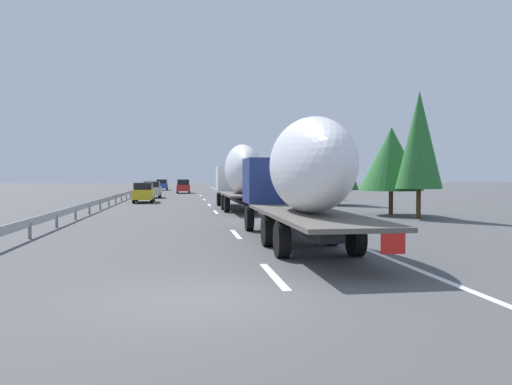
{
  "coord_description": "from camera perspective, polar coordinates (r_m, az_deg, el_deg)",
  "views": [
    {
      "loc": [
        -9.65,
        0.3,
        2.34
      ],
      "look_at": [
        20.35,
        -4.03,
        1.36
      ],
      "focal_mm": 35.59,
      "sensor_mm": 36.0,
      "label": 1
    }
  ],
  "objects": [
    {
      "name": "car_blue_sedan",
      "position": [
        85.75,
        -10.52,
        0.87
      ],
      "size": [
        4.51,
        1.87,
        1.79
      ],
      "color": "#28479E",
      "rests_on": "ground_plane"
    },
    {
      "name": "lane_stripe_5",
      "position": [
        61.53,
        -6.24,
        -0.33
      ],
      "size": [
        3.2,
        0.2,
        0.01
      ],
      "primitive_type": "cube",
      "color": "white",
      "rests_on": "ground_plane"
    },
    {
      "name": "lane_stripe_2",
      "position": [
        33.1,
        -4.55,
        -2.2
      ],
      "size": [
        3.2,
        0.2,
        0.01
      ],
      "primitive_type": "cube",
      "color": "white",
      "rests_on": "ground_plane"
    },
    {
      "name": "car_silver_hatch",
      "position": [
        55.9,
        -11.61,
        0.34
      ],
      "size": [
        4.17,
        1.85,
        1.76
      ],
      "color": "#ADB2B7",
      "rests_on": "ground_plane"
    },
    {
      "name": "ground_plane",
      "position": [
        49.71,
        -7.85,
        -0.86
      ],
      "size": [
        260.0,
        260.0,
        0.0
      ],
      "primitive_type": "plane",
      "color": "#4C4C4F"
    },
    {
      "name": "guardrail_median",
      "position": [
        52.99,
        -14.38,
        -0.11
      ],
      "size": [
        94.0,
        0.1,
        0.76
      ],
      "color": "#9EA0A5",
      "rests_on": "ground_plane"
    },
    {
      "name": "edge_line_right",
      "position": [
        55.01,
        -2.15,
        -0.58
      ],
      "size": [
        110.0,
        0.2,
        0.01
      ],
      "primitive_type": "cube",
      "color": "white",
      "rests_on": "ground_plane"
    },
    {
      "name": "car_yellow_coupe",
      "position": [
        46.07,
        -12.5,
        0.02
      ],
      "size": [
        4.71,
        1.73,
        1.76
      ],
      "color": "gold",
      "rests_on": "ground_plane"
    },
    {
      "name": "tree_0",
      "position": [
        29.3,
        17.87,
        5.65
      ],
      "size": [
        2.52,
        2.52,
        7.02
      ],
      "color": "#472D19",
      "rests_on": "ground_plane"
    },
    {
      "name": "road_sign",
      "position": [
        56.18,
        -1.05,
        1.53
      ],
      "size": [
        0.1,
        0.9,
        2.91
      ],
      "color": "gray",
      "rests_on": "ground_plane"
    },
    {
      "name": "tree_3",
      "position": [
        53.89,
        5.26,
        4.01
      ],
      "size": [
        3.53,
        3.53,
        7.36
      ],
      "color": "#472D19",
      "rests_on": "ground_plane"
    },
    {
      "name": "truck_trailing",
      "position": [
        17.17,
        4.93,
        1.97
      ],
      "size": [
        13.42,
        2.55,
        4.16
      ],
      "color": "navy",
      "rests_on": "ground_plane"
    },
    {
      "name": "lane_stripe_0",
      "position": [
        12.07,
        2.0,
        -9.32
      ],
      "size": [
        3.2,
        0.2,
        0.01
      ],
      "primitive_type": "cube",
      "color": "white",
      "rests_on": "ground_plane"
    },
    {
      "name": "tree_2",
      "position": [
        87.9,
        0.1,
        2.85
      ],
      "size": [
        2.72,
        2.72,
        6.31
      ],
      "color": "#472D19",
      "rests_on": "ground_plane"
    },
    {
      "name": "tree_4",
      "position": [
        31.63,
        14.96,
        3.67
      ],
      "size": [
        3.85,
        3.85,
        5.29
      ],
      "color": "#472D19",
      "rests_on": "ground_plane"
    },
    {
      "name": "car_red_compact",
      "position": [
        70.32,
        -8.18,
        0.7
      ],
      "size": [
        4.51,
        1.81,
        1.89
      ],
      "color": "red",
      "rests_on": "ground_plane"
    },
    {
      "name": "tree_1",
      "position": [
        41.69,
        8.99,
        3.96
      ],
      "size": [
        3.66,
        3.66,
        6.55
      ],
      "color": "#472D19",
      "rests_on": "ground_plane"
    },
    {
      "name": "lane_stripe_1",
      "position": [
        20.52,
        -2.29,
        -4.69
      ],
      "size": [
        3.2,
        0.2,
        0.01
      ],
      "primitive_type": "cube",
      "color": "white",
      "rests_on": "ground_plane"
    },
    {
      "name": "truck_lead",
      "position": [
        35.1,
        -1.83,
        2.14
      ],
      "size": [
        13.88,
        2.55,
        4.44
      ],
      "color": "silver",
      "rests_on": "ground_plane"
    },
    {
      "name": "lane_stripe_4",
      "position": [
        50.78,
        -5.83,
        -0.79
      ],
      "size": [
        3.2,
        0.2,
        0.01
      ],
      "primitive_type": "cube",
      "color": "white",
      "rests_on": "ground_plane"
    },
    {
      "name": "lane_stripe_3",
      "position": [
        41.08,
        -5.26,
        -1.41
      ],
      "size": [
        3.2,
        0.2,
        0.01
      ],
      "primitive_type": "cube",
      "color": "white",
      "rests_on": "ground_plane"
    }
  ]
}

